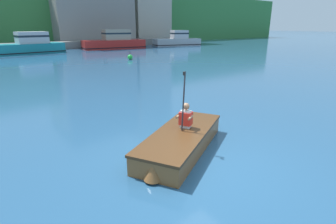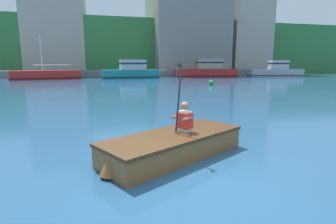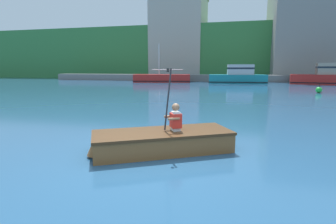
# 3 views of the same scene
# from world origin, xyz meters

# --- Properties ---
(ground_plane) EXTENTS (300.00, 300.00, 0.00)m
(ground_plane) POSITION_xyz_m (0.00, 0.00, 0.00)
(ground_plane) COLOR navy
(shoreline_ridge) EXTENTS (120.00, 20.00, 8.57)m
(shoreline_ridge) POSITION_xyz_m (0.00, 46.77, 4.28)
(shoreline_ridge) COLOR #387A3D
(shoreline_ridge) RESTS_ON ground
(waterfront_warehouse_left) EXTENTS (8.71, 11.14, 14.30)m
(waterfront_warehouse_left) POSITION_xyz_m (-7.63, 42.08, 7.16)
(waterfront_warehouse_left) COLOR #B2A899
(waterfront_warehouse_left) RESTS_ON ground
(waterfront_office_block_center) EXTENTS (11.80, 11.79, 14.56)m
(waterfront_office_block_center) POSITION_xyz_m (12.60, 39.25, 7.29)
(waterfront_office_block_center) COLOR gray
(waterfront_office_block_center) RESTS_ON ground
(waterfront_apartment_right) EXTENTS (10.89, 7.44, 10.14)m
(waterfront_apartment_right) POSITION_xyz_m (17.13, 41.52, 5.08)
(waterfront_apartment_right) COLOR #B2A899
(waterfront_apartment_right) RESTS_ON ground
(waterfront_tower_far) EXTENTS (7.12, 6.94, 17.51)m
(waterfront_tower_far) POSITION_xyz_m (23.00, 38.05, 8.77)
(waterfront_tower_far) COLOR #B2A899
(waterfront_tower_far) RESTS_ON ground
(marina_dock) EXTENTS (49.28, 2.40, 0.90)m
(marina_dock) POSITION_xyz_m (0.00, 32.25, 0.45)
(marina_dock) COLOR slate
(marina_dock) RESTS_ON ground
(moored_boat_dock_west_end) EXTENTS (7.31, 3.67, 2.20)m
(moored_boat_dock_west_end) POSITION_xyz_m (21.90, 27.55, 0.76)
(moored_boat_dock_west_end) COLOR #9EA3A8
(moored_boat_dock_west_end) RESTS_ON ground
(moored_boat_dock_west_inner) EXTENTS (6.84, 2.90, 2.22)m
(moored_boat_dock_west_inner) POSITION_xyz_m (2.20, 28.06, 0.84)
(moored_boat_dock_west_inner) COLOR #197A84
(moored_boat_dock_west_inner) RESTS_ON ground
(moored_boat_dock_center_near) EXTENTS (7.48, 3.53, 4.84)m
(moored_boat_dock_center_near) POSITION_xyz_m (-7.29, 28.31, 0.48)
(moored_boat_dock_center_near) COLOR red
(moored_boat_dock_center_near) RESTS_ON ground
(moored_boat_dock_center_far) EXTENTS (8.15, 3.83, 2.37)m
(moored_boat_dock_center_far) POSITION_xyz_m (12.14, 28.49, 0.88)
(moored_boat_dock_center_far) COLOR red
(moored_boat_dock_center_far) RESTS_ON ground
(rowboat_foreground) EXTENTS (3.20, 2.45, 0.46)m
(rowboat_foreground) POSITION_xyz_m (0.07, 0.90, 0.26)
(rowboat_foreground) COLOR brown
(rowboat_foreground) RESTS_ON ground
(person_paddler) EXTENTS (0.44, 0.44, 1.38)m
(person_paddler) POSITION_xyz_m (0.36, 1.06, 0.74)
(person_paddler) COLOR silver
(person_paddler) RESTS_ON rowboat_foreground
(channel_buoy) EXTENTS (0.44, 0.44, 0.72)m
(channel_buoy) POSITION_xyz_m (7.83, 16.93, 0.22)
(channel_buoy) COLOR green
(channel_buoy) RESTS_ON ground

